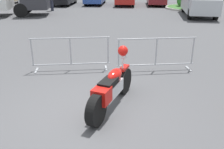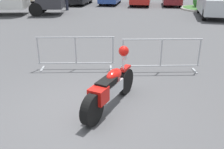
# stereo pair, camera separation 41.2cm
# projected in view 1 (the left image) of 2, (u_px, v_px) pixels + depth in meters

# --- Properties ---
(ground_plane) EXTENTS (120.00, 120.00, 0.00)m
(ground_plane) POSITION_uv_depth(u_px,v_px,m) (87.00, 111.00, 5.65)
(ground_plane) COLOR #4C4C4F
(motorcycle) EXTENTS (1.02, 2.20, 1.29)m
(motorcycle) POSITION_uv_depth(u_px,v_px,m) (112.00, 87.00, 5.68)
(motorcycle) COLOR black
(motorcycle) RESTS_ON ground
(crowd_barrier_near) EXTENTS (2.46, 0.70, 1.07)m
(crowd_barrier_near) POSITION_uv_depth(u_px,v_px,m) (71.00, 53.00, 7.87)
(crowd_barrier_near) COLOR #9EA0A5
(crowd_barrier_near) RESTS_ON ground
(crowd_barrier_far) EXTENTS (2.46, 0.70, 1.07)m
(crowd_barrier_far) POSITION_uv_depth(u_px,v_px,m) (156.00, 54.00, 7.82)
(crowd_barrier_far) COLOR #9EA0A5
(crowd_barrier_far) RESTS_ON ground
(planter_island) EXTENTS (4.37, 4.37, 1.23)m
(planter_island) POSITION_uv_depth(u_px,v_px,m) (188.00, 4.00, 21.90)
(planter_island) COLOR #ADA89E
(planter_island) RESTS_ON ground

